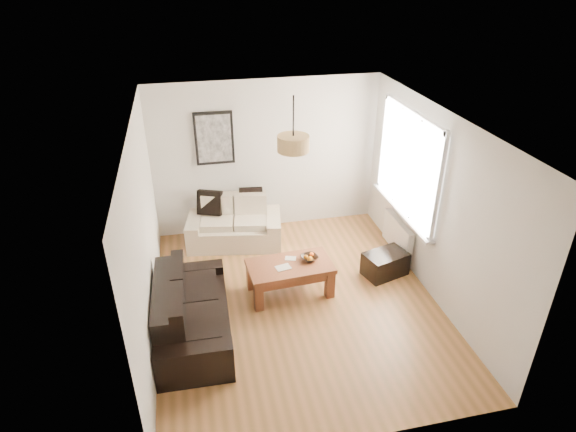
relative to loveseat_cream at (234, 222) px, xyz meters
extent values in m
plane|color=brown|center=(0.65, -1.78, -0.38)|extent=(4.50, 4.50, 0.00)
cube|color=white|center=(2.47, -0.98, 0.00)|extent=(0.10, 0.90, 0.52)
cylinder|color=tan|center=(0.65, -1.48, 1.85)|extent=(0.40, 0.40, 0.20)
cube|color=black|center=(2.10, -1.41, -0.20)|extent=(0.72, 0.57, 0.36)
cube|color=black|center=(-0.37, 0.18, 0.31)|extent=(0.42, 0.27, 0.40)
cube|color=black|center=(0.32, 0.18, 0.31)|extent=(0.40, 0.17, 0.39)
imported|color=black|center=(0.90, -1.49, 0.13)|extent=(0.29, 0.29, 0.06)
sphere|color=orange|center=(0.89, -1.53, 0.14)|extent=(0.09, 0.09, 0.08)
sphere|color=#FF6115|center=(0.94, -1.42, 0.14)|extent=(0.08, 0.08, 0.06)
sphere|color=orange|center=(0.85, -1.47, 0.14)|extent=(0.07, 0.07, 0.06)
cube|color=beige|center=(0.49, -1.60, 0.10)|extent=(0.23, 0.18, 0.01)
camera|label=1|loc=(-0.63, -6.97, 3.90)|focal=30.00mm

